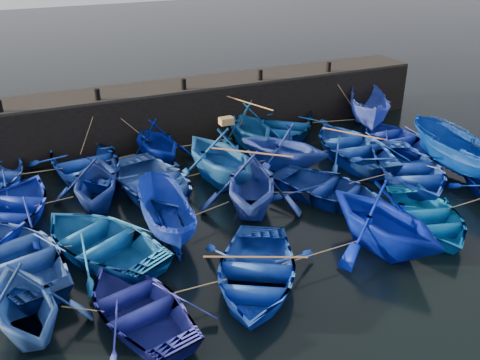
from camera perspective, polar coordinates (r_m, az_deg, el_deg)
name	(u,v)px	position (r m, az deg, el deg)	size (l,w,h in m)	color
ground	(278,235)	(18.50, 4.11, -5.90)	(120.00, 120.00, 0.00)	black
quay_wall	(179,111)	(26.81, -6.50, 7.27)	(26.00, 2.50, 2.50)	black
quay_top	(178,86)	(26.42, -6.65, 9.96)	(26.00, 2.50, 0.12)	black
bollard_1	(97,94)	(24.61, -14.98, 8.82)	(0.24, 0.24, 0.50)	black
bollard_2	(184,84)	(25.52, -6.04, 10.14)	(0.24, 0.24, 0.50)	black
bollard_3	(260,75)	(26.99, 2.17, 11.14)	(0.24, 0.24, 0.50)	black
bollard_4	(329,67)	(28.95, 9.44, 11.83)	(0.24, 0.24, 0.50)	black
boat_1	(85,164)	(23.28, -16.21, 1.69)	(4.07, 5.69, 1.18)	#0C30A0
boat_2	(156,142)	(23.88, -8.94, 4.08)	(3.22, 3.74, 1.97)	#00158E
boat_3	(249,125)	(25.32, 0.99, 5.85)	(3.47, 4.02, 2.12)	#105497
boat_4	(285,125)	(26.82, 4.85, 5.83)	(3.97, 5.54, 1.15)	navy
boat_5	(369,110)	(28.62, 13.64, 7.31)	(1.88, 4.98, 1.93)	blue
boat_6	(7,211)	(20.50, -23.57, -3.03)	(3.87, 5.41, 1.12)	#0D23AD
boat_7	(96,180)	(20.57, -15.08, -0.01)	(3.45, 4.00, 2.11)	navy
boat_8	(154,183)	(21.01, -9.17, -0.32)	(3.90, 5.46, 1.13)	#2B51A8
boat_9	(220,154)	(21.65, -2.16, 2.78)	(4.06, 4.70, 2.48)	#134F95
boat_10	(284,146)	(22.98, 4.68, 3.63)	(3.47, 4.03, 2.12)	#1B3699
boat_11	(353,146)	(24.68, 11.92, 3.54)	(3.99, 5.58, 1.16)	#103997
boat_12	(396,138)	(26.45, 16.26, 4.35)	(3.33, 4.66, 0.97)	#112598
boat_13	(18,256)	(17.77, -22.61, -7.49)	(3.71, 5.18, 1.08)	#20479E
boat_14	(101,240)	(17.76, -14.60, -6.20)	(3.70, 5.17, 1.07)	#0E5497
boat_15	(165,216)	(18.17, -7.96, -3.77)	(1.58, 4.20, 1.62)	#102C96
boat_16	(251,182)	(19.47, 1.23, -0.24)	(3.78, 4.38, 2.31)	#253EA4
boat_17	(330,189)	(20.71, 9.55, -0.96)	(3.43, 4.80, 1.00)	navy
boat_18	(409,169)	(23.02, 17.54, 1.16)	(3.93, 5.49, 1.14)	#153DBA
boat_19	(461,155)	(23.90, 22.53, 2.45)	(1.98, 5.26, 2.04)	navy
boat_20	(23,302)	(14.99, -22.18, -11.93)	(3.29, 3.82, 2.01)	#244D95
boat_21	(138,305)	(14.93, -10.79, -12.99)	(3.18, 4.45, 0.92)	navy
boat_22	(255,273)	(15.78, 1.64, -9.84)	(3.52, 4.92, 1.02)	#133EC0
boat_23	(384,217)	(17.74, 15.12, -3.86)	(3.90, 4.53, 2.38)	#0115A3
boat_24	(427,216)	(19.76, 19.35, -3.64)	(3.27, 4.57, 0.95)	blue
wooden_crate	(226,121)	(21.25, -1.47, 6.32)	(0.54, 0.38, 0.28)	olive
mooring_ropes	(231,156)	(22.32, -0.99, 2.54)	(18.20, 11.81, 2.10)	tan
loose_oars	(281,152)	(20.79, 4.41, 3.03)	(10.42, 12.08, 1.35)	#99724C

